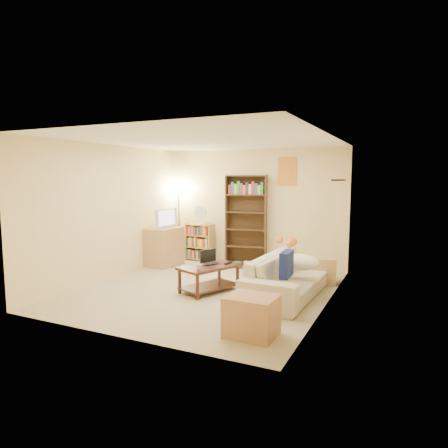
# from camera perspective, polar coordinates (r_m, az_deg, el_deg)

# --- Properties ---
(room) EXTENTS (4.50, 4.54, 2.52)m
(room) POSITION_cam_1_polar(r_m,az_deg,el_deg) (6.63, -2.50, 4.31)
(room) COLOR #BAAD8C
(room) RESTS_ON ground
(sofa) EXTENTS (2.28, 1.04, 0.65)m
(sofa) POSITION_cam_1_polar(r_m,az_deg,el_deg) (6.55, 9.33, -7.30)
(sofa) COLOR beige
(sofa) RESTS_ON ground
(navy_pillow) EXTENTS (0.15, 0.43, 0.38)m
(navy_pillow) POSITION_cam_1_polar(r_m,az_deg,el_deg) (6.01, 8.92, -5.69)
(navy_pillow) COLOR navy
(navy_pillow) RESTS_ON sofa
(cream_blanket) EXTENTS (0.60, 0.43, 0.26)m
(cream_blanket) POSITION_cam_1_polar(r_m,az_deg,el_deg) (6.50, 10.85, -5.35)
(cream_blanket) COLOR white
(cream_blanket) RESTS_ON sofa
(tabby_cat) EXTENTS (0.51, 0.20, 0.18)m
(tabby_cat) POSITION_cam_1_polar(r_m,az_deg,el_deg) (7.35, 9.33, -2.51)
(tabby_cat) COLOR orange
(tabby_cat) RESTS_ON sofa
(coffee_table) EXTENTS (0.89, 1.13, 0.44)m
(coffee_table) POSITION_cam_1_polar(r_m,az_deg,el_deg) (6.70, -2.15, -7.22)
(coffee_table) COLOR #412119
(coffee_table) RESTS_ON ground
(laptop) EXTENTS (0.47, 0.44, 0.03)m
(laptop) POSITION_cam_1_polar(r_m,az_deg,el_deg) (6.72, -1.50, -5.73)
(laptop) COLOR black
(laptop) RESTS_ON coffee_table
(laptop_screen) EXTENTS (0.14, 0.31, 0.22)m
(laptop_screen) POSITION_cam_1_polar(r_m,az_deg,el_deg) (6.80, -2.30, -4.55)
(laptop_screen) COLOR white
(laptop_screen) RESTS_ON laptop
(mug) EXTENTS (0.19, 0.19, 0.09)m
(mug) POSITION_cam_1_polar(r_m,az_deg,el_deg) (6.36, -3.63, -6.16)
(mug) COLOR white
(mug) RESTS_ON coffee_table
(tv_remote) EXTENTS (0.07, 0.18, 0.02)m
(tv_remote) POSITION_cam_1_polar(r_m,az_deg,el_deg) (6.80, 0.58, -5.60)
(tv_remote) COLOR black
(tv_remote) RESTS_ON coffee_table
(tv_stand) EXTENTS (0.60, 0.80, 0.82)m
(tv_stand) POSITION_cam_1_polar(r_m,az_deg,el_deg) (8.71, -8.54, -3.20)
(tv_stand) COLOR tan
(tv_stand) RESTS_ON ground
(television) EXTENTS (0.71, 0.19, 0.40)m
(television) POSITION_cam_1_polar(r_m,az_deg,el_deg) (8.63, -8.61, 0.80)
(television) COLOR black
(television) RESTS_ON tv_stand
(tall_bookshelf) EXTENTS (0.91, 0.46, 1.94)m
(tall_bookshelf) POSITION_cam_1_polar(r_m,az_deg,el_deg) (8.57, 3.19, 0.85)
(tall_bookshelf) COLOR #47301B
(tall_bookshelf) RESTS_ON ground
(short_bookshelf) EXTENTS (0.67, 0.31, 0.84)m
(short_bookshelf) POSITION_cam_1_polar(r_m,az_deg,el_deg) (9.14, -3.46, -2.61)
(short_bookshelf) COLOR tan
(short_bookshelf) RESTS_ON ground
(desk_fan) EXTENTS (0.30, 0.17, 0.43)m
(desk_fan) POSITION_cam_1_polar(r_m,az_deg,el_deg) (9.00, -3.36, 1.43)
(desk_fan) COLOR white
(desk_fan) RESTS_ON short_bookshelf
(floor_lamp) EXTENTS (0.27, 0.27, 1.61)m
(floor_lamp) POSITION_cam_1_polar(r_m,az_deg,el_deg) (9.32, -6.47, 2.87)
(floor_lamp) COLOR black
(floor_lamp) RESTS_ON ground
(side_table) EXTENTS (0.49, 0.49, 0.47)m
(side_table) POSITION_cam_1_polar(r_m,az_deg,el_deg) (7.44, 14.08, -6.42)
(side_table) COLOR tan
(side_table) RESTS_ON ground
(end_cabinet) EXTENTS (0.60, 0.50, 0.49)m
(end_cabinet) POSITION_cam_1_polar(r_m,az_deg,el_deg) (4.92, 3.95, -12.97)
(end_cabinet) COLOR tan
(end_cabinet) RESTS_ON ground
(book_stacks) EXTENTS (0.41, 0.16, 0.17)m
(book_stacks) POSITION_cam_1_polar(r_m,az_deg,el_deg) (8.34, 2.74, -5.91)
(book_stacks) COLOR red
(book_stacks) RESTS_ON ground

